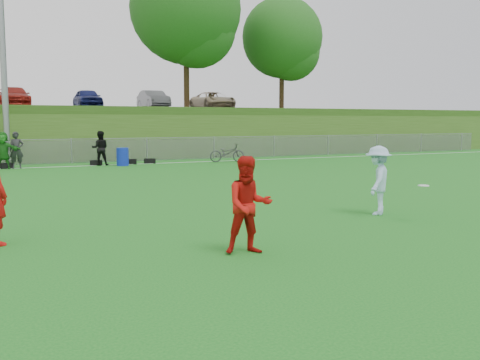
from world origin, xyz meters
TOP-DOWN VIEW (x-y plane):
  - ground at (0.00, 0.00)m, footprint 120.00×120.00m
  - sideline_far at (0.00, 18.00)m, footprint 60.00×0.10m
  - fence at (0.00, 20.00)m, footprint 58.00×0.06m
  - light_pole at (-3.00, 20.80)m, footprint 1.20×0.40m
  - berm at (0.00, 31.00)m, footprint 120.00×18.00m
  - parking_lot at (0.00, 33.00)m, footprint 120.00×12.00m
  - tree_green_near at (8.16, 24.42)m, footprint 7.14×7.14m
  - tree_green_far at (16.16, 25.92)m, footprint 5.88×5.88m
  - car_row at (-1.17, 32.00)m, footprint 32.04×5.18m
  - spectator_row at (-3.09, 18.00)m, footprint 8.38×0.85m
  - gear_bags at (0.97, 18.10)m, footprint 7.38×0.48m
  - player_red_center at (-0.25, -0.89)m, footprint 0.90×0.77m
  - player_blue at (4.12, 1.10)m, footprint 1.18×1.14m
  - frisbee at (4.34, -0.11)m, footprint 0.24×0.24m
  - recycling_bin at (2.02, 17.35)m, footprint 0.75×0.75m
  - bicycle at (7.58, 17.23)m, footprint 1.97×1.02m

SIDE VIEW (x-z plane):
  - ground at x=0.00m, z-range 0.00..0.00m
  - sideline_far at x=0.00m, z-range 0.00..0.01m
  - gear_bags at x=0.97m, z-range 0.00..0.26m
  - recycling_bin at x=2.02m, z-range 0.00..0.88m
  - bicycle at x=7.58m, z-range 0.00..0.99m
  - fence at x=0.00m, z-range 0.00..1.30m
  - frisbee at x=4.34m, z-range 0.79..0.81m
  - player_blue at x=4.12m, z-range 0.00..1.61m
  - player_red_center at x=-0.25m, z-range 0.00..1.61m
  - spectator_row at x=-3.09m, z-range 0.00..1.69m
  - berm at x=0.00m, z-range 0.00..3.00m
  - parking_lot at x=0.00m, z-range 3.00..3.10m
  - car_row at x=-1.17m, z-range 3.10..4.54m
  - light_pole at x=-3.00m, z-range 0.63..12.78m
  - tree_green_far at x=16.16m, z-range 3.87..12.06m
  - tree_green_near at x=8.16m, z-range 4.06..14.00m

